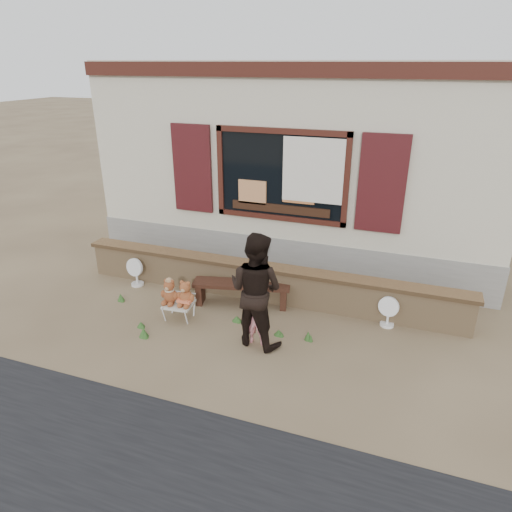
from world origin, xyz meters
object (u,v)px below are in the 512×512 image
at_px(adult, 256,290).
at_px(teddy_bear_right, 186,293).
at_px(teddy_bear_left, 170,291).
at_px(child, 256,316).
at_px(folding_chair, 179,305).
at_px(bench, 242,289).

bearing_deg(adult, teddy_bear_right, 2.11).
bearing_deg(teddy_bear_left, child, -13.94).
height_order(folding_chair, child, child).
bearing_deg(folding_chair, teddy_bear_left, 180.00).
bearing_deg(folding_chair, bench, 38.58).
bearing_deg(bench, teddy_bear_right, -143.99).
bearing_deg(bench, teddy_bear_left, -152.88).
bearing_deg(child, adult, -60.16).
relative_size(bench, teddy_bear_left, 4.00).
bearing_deg(adult, child, 134.34).
distance_m(folding_chair, teddy_bear_left, 0.28).
height_order(folding_chair, adult, adult).
relative_size(teddy_bear_right, child, 0.47).
distance_m(teddy_bear_right, child, 1.35).
xyz_separation_m(teddy_bear_right, adult, (1.29, -0.22, 0.39)).
xyz_separation_m(teddy_bear_right, child, (1.32, -0.26, -0.04)).
distance_m(bench, child, 1.23).
distance_m(bench, teddy_bear_right, 1.05).
bearing_deg(bench, folding_chair, -148.86).
bearing_deg(teddy_bear_right, teddy_bear_left, 180.00).
xyz_separation_m(folding_chair, child, (1.46, -0.25, 0.21)).
height_order(teddy_bear_right, adult, adult).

